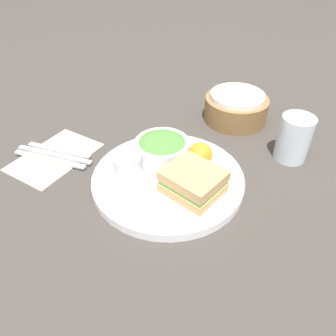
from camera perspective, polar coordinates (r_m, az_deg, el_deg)
The scene contains 12 objects.
ground_plane at distance 0.67m, azimuth -0.00°, elevation -2.57°, with size 4.00×4.00×0.00m, color #3D3833.
plate at distance 0.67m, azimuth -0.00°, elevation -1.96°, with size 0.31×0.31×0.02m, color white.
sandwich at distance 0.61m, azimuth 4.41°, elevation -2.36°, with size 0.12×0.11×0.05m.
salad_bowl at distance 0.68m, azimuth -1.02°, elevation 3.42°, with size 0.11×0.11×0.06m.
dressing_cup at distance 0.66m, azimuth -7.12°, elevation 0.50°, with size 0.06×0.06×0.04m, color #B7B7BC.
orange_wedge at distance 0.68m, azimuth 5.63°, elevation 2.34°, with size 0.05×0.05×0.05m, color orange.
drink_glass at distance 0.76m, azimuth 21.09°, elevation 4.85°, with size 0.07×0.07×0.10m, color silver.
bread_basket at distance 0.88m, azimuth 11.74°, elevation 10.29°, with size 0.16×0.16×0.07m.
napkin at distance 0.78m, azimuth -19.12°, elevation 1.92°, with size 0.13×0.19×0.00m, color beige.
fork at distance 0.77m, azimuth -19.92°, elevation 1.41°, with size 0.18×0.01×0.01m, color silver.
knife at distance 0.78m, azimuth -19.19°, elevation 2.18°, with size 0.19×0.01×0.01m, color silver.
spoon at distance 0.79m, azimuth -18.48°, elevation 2.93°, with size 0.16×0.01×0.01m, color silver.
Camera 1 is at (0.26, -0.43, 0.45)m, focal length 35.00 mm.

